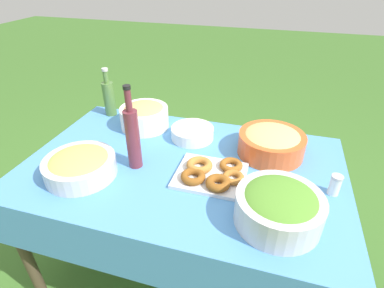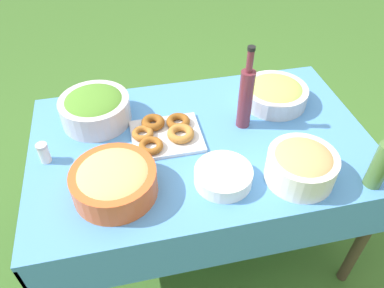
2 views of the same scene
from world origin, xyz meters
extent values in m
plane|color=#3D6B28|center=(0.00, 0.00, 0.00)|extent=(14.00, 14.00, 0.00)
cube|color=#4C8CD1|center=(0.00, 0.00, 0.72)|extent=(1.43, 0.89, 0.02)
cube|color=#4C8CD1|center=(0.00, -0.44, 0.59)|extent=(1.43, 0.01, 0.22)
cube|color=#4C8CD1|center=(0.00, 0.44, 0.59)|extent=(1.43, 0.01, 0.22)
cube|color=#4C8CD1|center=(-0.71, 0.00, 0.59)|extent=(0.01, 0.89, 0.22)
cube|color=#4C8CD1|center=(0.71, 0.00, 0.59)|extent=(0.01, 0.89, 0.22)
cylinder|color=#473828|center=(-0.66, -0.39, 0.35)|extent=(0.05, 0.05, 0.70)
cylinder|color=#473828|center=(0.66, -0.39, 0.35)|extent=(0.05, 0.05, 0.70)
cylinder|color=#473828|center=(-0.66, 0.39, 0.35)|extent=(0.05, 0.05, 0.70)
cylinder|color=silver|center=(0.43, -0.23, 0.79)|extent=(0.30, 0.30, 0.11)
ellipsoid|color=#51892D|center=(0.43, -0.23, 0.83)|extent=(0.27, 0.27, 0.07)
cylinder|color=#E05B28|center=(0.37, 0.21, 0.78)|extent=(0.31, 0.31, 0.10)
ellipsoid|color=tan|center=(0.37, 0.21, 0.82)|extent=(0.27, 0.27, 0.07)
cube|color=silver|center=(0.14, -0.05, 0.74)|extent=(0.30, 0.25, 0.02)
torus|color=brown|center=(0.19, -0.12, 0.76)|extent=(0.11, 0.11, 0.03)
torus|color=#A36628|center=(0.24, -0.06, 0.76)|extent=(0.13, 0.13, 0.03)
torus|color=#93561E|center=(0.22, 0.02, 0.76)|extent=(0.13, 0.13, 0.03)
torus|color=brown|center=(0.08, -0.11, 0.76)|extent=(0.15, 0.15, 0.03)
torus|color=#B27533|center=(0.09, -0.02, 0.76)|extent=(0.16, 0.16, 0.03)
cylinder|color=white|center=(-0.02, 0.24, 0.73)|extent=(0.22, 0.22, 0.01)
cylinder|color=white|center=(-0.02, 0.24, 0.75)|extent=(0.22, 0.22, 0.01)
cylinder|color=white|center=(-0.02, 0.24, 0.76)|extent=(0.22, 0.22, 0.01)
cylinder|color=white|center=(-0.02, 0.24, 0.77)|extent=(0.22, 0.22, 0.01)
cylinder|color=white|center=(-0.02, 0.24, 0.78)|extent=(0.22, 0.22, 0.01)
cylinder|color=#4C7238|center=(-0.57, 0.37, 0.83)|extent=(0.07, 0.07, 0.20)
cylinder|color=maroon|center=(-0.20, -0.06, 0.86)|extent=(0.06, 0.06, 0.27)
cylinder|color=maroon|center=(-0.20, -0.06, 1.05)|extent=(0.03, 0.03, 0.09)
cylinder|color=black|center=(-0.20, -0.06, 1.10)|extent=(0.03, 0.03, 0.02)
cylinder|color=white|center=(-0.31, 0.29, 0.79)|extent=(0.26, 0.26, 0.11)
ellipsoid|color=tan|center=(-0.31, 0.29, 0.83)|extent=(0.23, 0.23, 0.07)
cylinder|color=silver|center=(-0.40, -0.19, 0.77)|extent=(0.30, 0.30, 0.08)
ellipsoid|color=#ADCC59|center=(-0.40, -0.19, 0.80)|extent=(0.27, 0.27, 0.07)
cylinder|color=white|center=(0.63, -0.01, 0.77)|extent=(0.04, 0.04, 0.08)
cylinder|color=silver|center=(0.63, -0.01, 0.81)|extent=(0.04, 0.04, 0.01)
camera|label=1|loc=(0.35, -1.04, 1.53)|focal=28.00mm
camera|label=2|loc=(0.29, 1.13, 1.80)|focal=35.00mm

